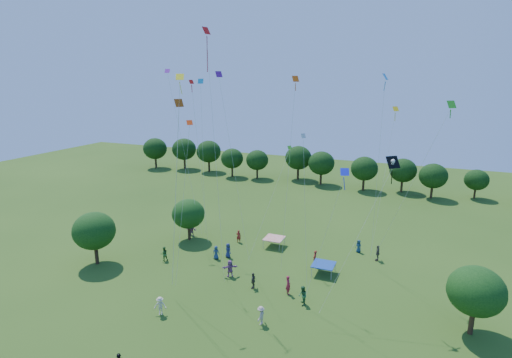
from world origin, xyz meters
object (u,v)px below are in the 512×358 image
object	(u,v)px
near_tree_west	(94,231)
red_high_kite	(210,80)
near_tree_east	(476,291)
pirate_kite	(391,166)
tent_blue	(324,265)
near_tree_north	(188,214)
tent_red_stripe	(274,238)

from	to	relation	value
near_tree_west	red_high_kite	size ratio (longest dim) A/B	0.26
near_tree_east	red_high_kite	bearing A→B (deg)	-179.40
near_tree_east	pirate_kite	bearing A→B (deg)	168.48
tent_blue	red_high_kite	bearing A→B (deg)	-149.66
near_tree_north	tent_blue	distance (m)	17.77
tent_red_stripe	tent_blue	distance (m)	8.34
pirate_kite	near_tree_north	bearing A→B (deg)	164.53
near_tree_east	tent_blue	size ratio (longest dim) A/B	2.54
near_tree_north	tent_blue	xyz separation A→B (m)	(17.43, -2.55, -2.32)
tent_blue	pirate_kite	size ratio (longest dim) A/B	0.18
near_tree_west	pirate_kite	xyz separation A→B (m)	(29.01, 3.06, 8.80)
tent_blue	pirate_kite	bearing A→B (deg)	-33.48
near_tree_west	tent_red_stripe	xyz separation A→B (m)	(16.11, 11.51, -2.73)
tent_blue	red_high_kite	world-z (taller)	red_high_kite
near_tree_north	pirate_kite	distance (m)	25.91
near_tree_north	tent_blue	size ratio (longest dim) A/B	2.35
near_tree_north	red_high_kite	size ratio (longest dim) A/B	0.23
near_tree_west	tent_blue	bearing A→B (deg)	16.78
near_tree_east	red_high_kite	world-z (taller)	red_high_kite
tent_blue	near_tree_north	bearing A→B (deg)	171.66
near_tree_east	tent_blue	bearing A→B (deg)	157.53
pirate_kite	red_high_kite	bearing A→B (deg)	-173.87
near_tree_west	tent_red_stripe	bearing A→B (deg)	35.55
near_tree_west	red_high_kite	world-z (taller)	red_high_kite
near_tree_north	pirate_kite	world-z (taller)	pirate_kite
near_tree_east	pirate_kite	world-z (taller)	pirate_kite
tent_blue	red_high_kite	distance (m)	21.30
tent_red_stripe	near_tree_east	bearing A→B (deg)	-26.41
near_tree_north	pirate_kite	xyz separation A→B (m)	(23.34, -6.46, 9.22)
tent_blue	pirate_kite	distance (m)	13.54
near_tree_east	near_tree_west	bearing A→B (deg)	-177.39
near_tree_west	near_tree_north	size ratio (longest dim) A/B	1.12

